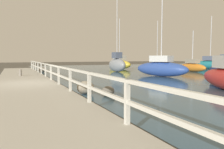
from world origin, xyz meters
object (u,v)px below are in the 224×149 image
sailboat_gray (117,64)px  sailboat_white (157,64)px  mooring_bollard (20,72)px  sailboat_orange (192,66)px  sailboat_blue (161,68)px  sailboat_teal (210,64)px  sailboat_yellow (119,64)px

sailboat_gray → sailboat_white: bearing=27.3°
mooring_bollard → sailboat_orange: (18.13, 0.80, 0.09)m
sailboat_orange → sailboat_white: bearing=89.7°
sailboat_orange → sailboat_blue: bearing=-145.8°
sailboat_blue → sailboat_gray: sailboat_gray is taller
sailboat_teal → sailboat_blue: bearing=-171.1°
sailboat_blue → sailboat_yellow: 12.13m
sailboat_yellow → sailboat_blue: bearing=-112.6°
mooring_bollard → sailboat_gray: sailboat_gray is taller
sailboat_yellow → sailboat_white: bearing=-15.2°
mooring_bollard → sailboat_gray: bearing=21.1°
mooring_bollard → sailboat_gray: (10.07, 3.88, 0.39)m
mooring_bollard → sailboat_white: bearing=24.9°
sailboat_gray → sailboat_orange: bearing=-22.5°
sailboat_gray → sailboat_teal: size_ratio=1.13×
sailboat_blue → sailboat_orange: size_ratio=1.45×
mooring_bollard → sailboat_blue: sailboat_blue is taller
sailboat_yellow → sailboat_orange: sailboat_yellow is taller
mooring_bollard → sailboat_yellow: size_ratio=0.08×
sailboat_teal → sailboat_orange: (-5.58, -2.43, -0.13)m
sailboat_yellow → sailboat_teal: (10.69, -5.92, -0.04)m
sailboat_blue → sailboat_teal: size_ratio=0.95×
sailboat_blue → sailboat_yellow: bearing=61.1°
sailboat_yellow → sailboat_gray: 6.05m
mooring_bollard → sailboat_white: sailboat_white is taller
sailboat_white → sailboat_gray: 10.44m
mooring_bollard → sailboat_white: 21.18m
sailboat_blue → sailboat_teal: bearing=6.0°
sailboat_yellow → sailboat_teal: 12.22m
mooring_bollard → sailboat_orange: bearing=2.5°
mooring_bollard → sailboat_orange: 18.14m
sailboat_blue → sailboat_white: sailboat_white is taller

